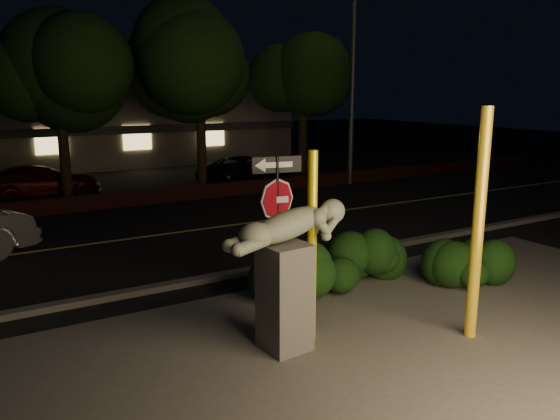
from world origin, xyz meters
The scene contains 21 objects.
ground centered at (0.00, 10.00, 0.00)m, with size 90.00×90.00×0.00m, color black.
patio centered at (0.00, -1.00, 0.01)m, with size 14.00×6.00×0.02m, color #4C4944.
road centered at (0.00, 7.00, 0.01)m, with size 80.00×8.00×0.01m, color black.
lane_marking centered at (0.00, 7.00, 0.02)m, with size 80.00×0.12×0.01m, color #CDBB52.
curb centered at (0.00, 2.90, 0.06)m, with size 80.00×0.25×0.12m, color #4C4944.
brick_wall centered at (0.00, 11.30, 0.25)m, with size 40.00×0.35×0.50m, color #421815.
parking_lot centered at (0.00, 17.00, 0.01)m, with size 40.00×12.00×0.01m, color black.
building centered at (0.00, 24.99, 2.00)m, with size 22.00×10.20×4.00m.
tree_far_b centered at (-2.50, 13.20, 6.05)m, with size 5.20×5.20×8.41m.
tree_far_c centered at (2.50, 12.80, 5.66)m, with size 4.80×4.80×7.84m.
tree_far_d centered at (7.50, 13.30, 5.42)m, with size 4.40×4.40×7.42m.
yellow_pole_left centered at (-1.08, -0.37, 1.50)m, with size 0.15×0.15×3.01m, color yellow.
yellow_pole_right centered at (1.14, -1.64, 1.83)m, with size 0.18×0.18×3.65m, color yellow.
signpost centered at (-0.77, 1.23, 1.94)m, with size 0.91×0.20×2.73m.
sculpture centered at (-1.61, -0.51, 1.38)m, with size 2.10×0.74×2.24m.
hedge_center centered at (-0.25, 1.08, 0.57)m, with size 2.19×1.03×1.14m, color black.
hedge_right centered at (1.36, 1.37, 0.60)m, with size 1.84×0.99×1.21m, color black.
hedge_far_right centered at (3.04, 0.02, 0.57)m, with size 1.65×1.03×1.15m, color black.
streetlight centered at (8.29, 11.13, 5.73)m, with size 1.45×0.42×9.64m.
parked_car_darkred centered at (-3.19, 14.37, 0.60)m, with size 1.69×4.17×1.21m, color #3A0805.
parked_car_dark centered at (4.68, 13.26, 0.61)m, with size 2.01×4.36×1.21m, color black.
Camera 1 is at (-5.60, -7.12, 3.86)m, focal length 35.00 mm.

